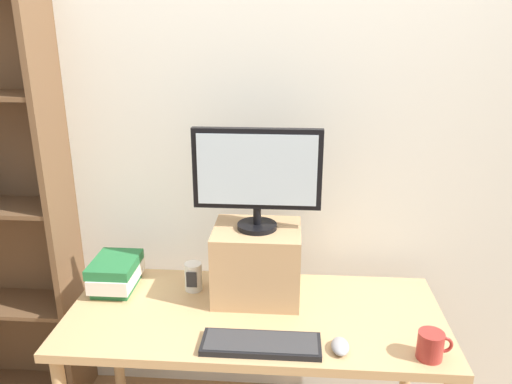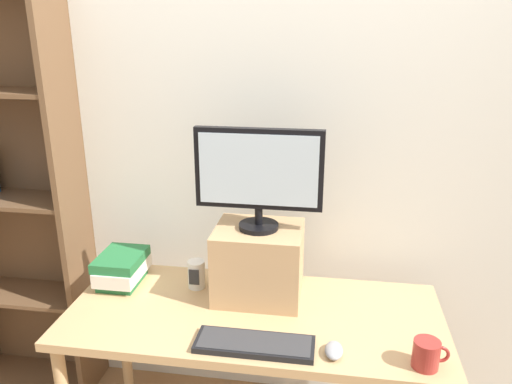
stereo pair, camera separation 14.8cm
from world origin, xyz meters
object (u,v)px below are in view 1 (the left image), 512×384
Objects in this scene: riser_box at (257,262)px; computer_monitor at (257,174)px; coffee_mug at (431,345)px; desk_speaker at (193,277)px; book_stack at (116,273)px; desk at (255,328)px; keyboard at (261,344)px; computer_mouse at (340,346)px.

computer_monitor reaches higher than riser_box.
riser_box is 0.75m from coffee_mug.
coffee_mug is 1.00m from desk_speaker.
desk_speaker is at bearing 1.25° from book_stack.
desk_speaker is (-0.28, 0.16, 0.14)m from desk.
computer_mouse reaches higher than keyboard.
book_stack is (-0.66, 0.38, 0.06)m from keyboard.
coffee_mug is (0.63, -0.38, -0.10)m from riser_box.
book_stack is at bearing 166.28° from desk.
riser_box is at bearing 96.10° from keyboard.
computer_mouse is at bearing 176.81° from coffee_mug.
computer_monitor is 0.56m from desk_speaker.
keyboard is at bearing -79.93° from desk.
desk is at bearing 158.74° from coffee_mug.
book_stack is (-0.62, 0.02, -0.47)m from computer_monitor.
computer_monitor reaches higher than keyboard.
riser_box is 0.39m from keyboard.
coffee_mug reaches higher than computer_mouse.
book_stack reaches higher than keyboard.
computer_monitor is 4.17× the size of coffee_mug.
book_stack is (-0.94, 0.38, 0.05)m from computer_mouse.
desk_speaker is at bearing 147.25° from computer_mouse.
book_stack is (-0.62, 0.15, 0.15)m from desk.
computer_mouse is (0.32, -0.36, -0.53)m from computer_monitor.
desk_speaker is (-0.32, 0.39, 0.05)m from keyboard.
coffee_mug is 0.98× the size of desk_speaker.
desk is 0.25m from keyboard.
keyboard is 0.28m from computer_mouse.
book_stack is at bearing 162.40° from coffee_mug.
book_stack is at bearing 178.42° from computer_monitor.
riser_box is 0.51m from computer_mouse.
desk is at bearing -29.61° from desk_speaker.
computer_mouse is at bearing -32.75° from desk_speaker.
book_stack is (-0.62, 0.02, -0.08)m from riser_box.
riser_box reaches higher than coffee_mug.
desk is 0.41m from computer_mouse.
computer_mouse is 0.85× the size of coffee_mug.
desk is 12.09× the size of desk_speaker.
coffee_mug is at bearing -31.09° from computer_monitor.
computer_monitor is at bearing 96.13° from keyboard.
riser_box is at bearing 90.00° from computer_monitor.
computer_mouse is at bearing -48.59° from riser_box.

